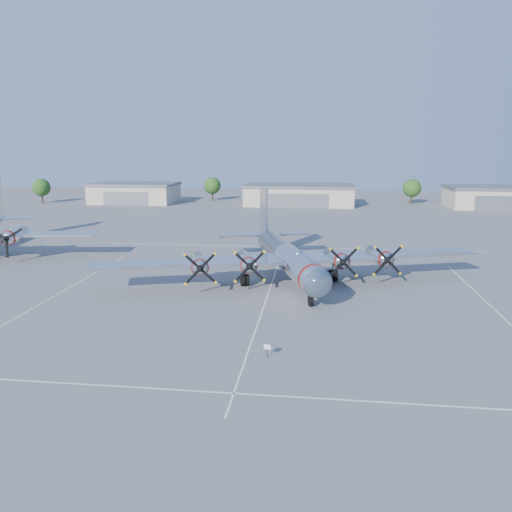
# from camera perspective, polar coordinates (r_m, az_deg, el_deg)

# --- Properties ---
(ground) EXTENTS (260.00, 260.00, 0.00)m
(ground) POSITION_cam_1_polar(r_m,az_deg,el_deg) (52.96, 1.41, -4.30)
(ground) COLOR #5E5E61
(ground) RESTS_ON ground
(parking_lines) EXTENTS (60.00, 50.08, 0.01)m
(parking_lines) POSITION_cam_1_polar(r_m,az_deg,el_deg) (51.29, 1.21, -4.86)
(parking_lines) COLOR silver
(parking_lines) RESTS_ON ground
(hangar_west) EXTENTS (22.60, 14.60, 5.40)m
(hangar_west) POSITION_cam_1_polar(r_m,az_deg,el_deg) (142.09, -13.66, 7.04)
(hangar_west) COLOR #B8AB92
(hangar_west) RESTS_ON ground
(hangar_center) EXTENTS (28.60, 14.60, 5.40)m
(hangar_center) POSITION_cam_1_polar(r_m,az_deg,el_deg) (133.12, 4.93, 7.00)
(hangar_center) COLOR #B8AB92
(hangar_center) RESTS_ON ground
(hangar_east) EXTENTS (20.60, 14.60, 5.40)m
(hangar_east) POSITION_cam_1_polar(r_m,az_deg,el_deg) (139.83, 25.11, 6.14)
(hangar_east) COLOR #B8AB92
(hangar_east) RESTS_ON ground
(tree_far_west) EXTENTS (4.80, 4.80, 6.64)m
(tree_far_west) POSITION_cam_1_polar(r_m,az_deg,el_deg) (149.13, -23.33, 7.20)
(tree_far_west) COLOR #382619
(tree_far_west) RESTS_ON ground
(tree_west) EXTENTS (4.80, 4.80, 6.64)m
(tree_west) POSITION_cam_1_polar(r_m,az_deg,el_deg) (144.05, -5.02, 8.01)
(tree_west) COLOR #382619
(tree_west) RESTS_ON ground
(tree_east) EXTENTS (4.80, 4.80, 6.64)m
(tree_east) POSITION_cam_1_polar(r_m,az_deg,el_deg) (141.15, 17.40, 7.41)
(tree_east) COLOR #382619
(tree_east) RESTS_ON ground
(main_bomber_b29) EXTENTS (50.68, 41.71, 9.66)m
(main_bomber_b29) POSITION_cam_1_polar(r_m,az_deg,el_deg) (58.60, 3.38, -2.67)
(main_bomber_b29) COLOR silver
(main_bomber_b29) RESTS_ON ground
(info_placard) EXTENTS (0.52, 0.16, 1.01)m
(info_placard) POSITION_cam_1_polar(r_m,az_deg,el_deg) (37.33, 1.30, -10.51)
(info_placard) COLOR black
(info_placard) RESTS_ON ground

